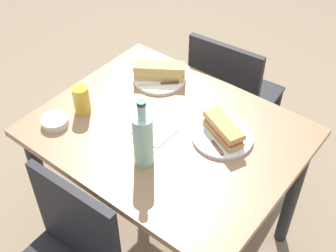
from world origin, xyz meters
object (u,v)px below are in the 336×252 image
at_px(beer_glass, 82,100).
at_px(olive_bowl, 55,121).
at_px(plate_near, 222,137).
at_px(baguette_sandwich_near, 223,129).
at_px(knife_far, 161,84).
at_px(chair_near, 229,97).
at_px(water_bottle, 143,139).
at_px(baguette_sandwich_far, 159,71).
at_px(dining_table, 168,151).
at_px(plate_far, 160,78).
at_px(knife_near, 212,141).

relative_size(beer_glass, olive_bowl, 1.10).
bearing_deg(olive_bowl, plate_near, -148.70).
bearing_deg(olive_bowl, baguette_sandwich_near, -148.70).
relative_size(baguette_sandwich_near, knife_far, 1.47).
xyz_separation_m(chair_near, knife_far, (0.13, 0.40, 0.27)).
xyz_separation_m(chair_near, olive_bowl, (0.31, 0.86, 0.26)).
xyz_separation_m(water_bottle, beer_glass, (0.39, -0.06, -0.05)).
bearing_deg(baguette_sandwich_far, chair_near, -114.73).
distance_m(chair_near, baguette_sandwich_far, 0.50).
bearing_deg(olive_bowl, baguette_sandwich_far, -105.98).
bearing_deg(olive_bowl, beer_glass, -102.22).
xyz_separation_m(dining_table, baguette_sandwich_near, (-0.20, -0.09, 0.17)).
distance_m(dining_table, plate_far, 0.36).
bearing_deg(olive_bowl, chair_near, -109.83).
xyz_separation_m(dining_table, knife_far, (0.20, -0.20, 0.14)).
bearing_deg(beer_glass, chair_near, -111.10).
bearing_deg(baguette_sandwich_near, knife_near, 77.60).
height_order(water_bottle, beer_glass, water_bottle).
relative_size(chair_near, knife_far, 6.20).
xyz_separation_m(baguette_sandwich_far, knife_far, (-0.04, 0.04, -0.03)).
bearing_deg(water_bottle, knife_far, -58.94).
xyz_separation_m(chair_near, knife_near, (-0.25, 0.57, 0.27)).
xyz_separation_m(baguette_sandwich_near, beer_glass, (0.55, 0.22, 0.01)).
bearing_deg(knife_far, beer_glass, 65.12).
bearing_deg(baguette_sandwich_far, dining_table, 134.91).
xyz_separation_m(baguette_sandwich_near, plate_far, (0.43, -0.14, -0.04)).
bearing_deg(baguette_sandwich_far, plate_far, 0.00).
height_order(chair_near, plate_far, chair_near).
relative_size(dining_table, baguette_sandwich_far, 4.55).
distance_m(plate_far, knife_far, 0.05).
height_order(baguette_sandwich_far, water_bottle, water_bottle).
height_order(dining_table, chair_near, chair_near).
xyz_separation_m(plate_far, beer_glass, (0.11, 0.37, 0.05)).
xyz_separation_m(plate_near, beer_glass, (0.55, 0.22, 0.05)).
distance_m(dining_table, knife_far, 0.32).
bearing_deg(baguette_sandwich_far, water_bottle, 122.67).
distance_m(plate_near, beer_glass, 0.59).
bearing_deg(plate_near, baguette_sandwich_far, -18.37).
xyz_separation_m(plate_near, knife_near, (0.01, 0.05, 0.01)).
distance_m(knife_near, plate_far, 0.47).
height_order(baguette_sandwich_far, beer_glass, beer_glass).
bearing_deg(knife_far, knife_near, 157.12).
bearing_deg(dining_table, plate_near, -154.75).
bearing_deg(baguette_sandwich_near, water_bottle, 60.26).
bearing_deg(plate_near, plate_far, -18.37).
distance_m(knife_far, water_bottle, 0.46).
bearing_deg(beer_glass, water_bottle, 171.15).
xyz_separation_m(chair_near, baguette_sandwich_far, (0.17, 0.37, 0.30)).
relative_size(water_bottle, beer_glass, 2.39).
height_order(knife_near, baguette_sandwich_far, baguette_sandwich_far).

